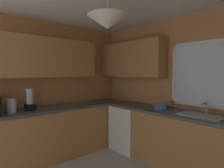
# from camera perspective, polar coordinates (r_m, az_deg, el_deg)

# --- Properties ---
(room_shell) EXTENTS (4.01, 3.57, 2.55)m
(room_shell) POSITION_cam_1_polar(r_m,az_deg,el_deg) (2.62, 0.78, 7.41)
(room_shell) COLOR #C6844C
(room_shell) RESTS_ON ground_plane
(counter_run_left) EXTENTS (0.65, 3.18, 0.91)m
(counter_run_left) POSITION_cam_1_polar(r_m,az_deg,el_deg) (3.60, -18.70, -14.07)
(counter_run_left) COLOR #AD7542
(counter_run_left) RESTS_ON ground_plane
(counter_run_back) EXTENTS (3.10, 0.65, 0.91)m
(counter_run_back) POSITION_cam_1_polar(r_m,az_deg,el_deg) (3.21, 22.10, -16.36)
(counter_run_back) COLOR #AD7542
(counter_run_back) RESTS_ON ground_plane
(dishwasher) EXTENTS (0.60, 0.60, 0.86)m
(dishwasher) POSITION_cam_1_polar(r_m,az_deg,el_deg) (3.84, 5.46, -13.16)
(dishwasher) COLOR white
(dishwasher) RESTS_ON ground_plane
(kettle) EXTENTS (0.14, 0.14, 0.22)m
(kettle) POSITION_cam_1_polar(r_m,az_deg,el_deg) (3.28, -28.31, -5.87)
(kettle) COLOR #B7B7BC
(kettle) RESTS_ON counter_run_left
(sink_assembly) EXTENTS (0.60, 0.40, 0.19)m
(sink_assembly) POSITION_cam_1_polar(r_m,az_deg,el_deg) (3.01, 25.74, -8.58)
(sink_assembly) COLOR #9EA0A5
(sink_assembly) RESTS_ON counter_run_back
(bowl) EXTENTS (0.23, 0.23, 0.09)m
(bowl) POSITION_cam_1_polar(r_m,az_deg,el_deg) (3.32, 14.62, -6.63)
(bowl) COLOR #4C7099
(bowl) RESTS_ON counter_run_back
(blender_appliance) EXTENTS (0.15, 0.15, 0.36)m
(blender_appliance) POSITION_cam_1_polar(r_m,az_deg,el_deg) (3.37, -23.75, -4.66)
(blender_appliance) COLOR black
(blender_appliance) RESTS_ON counter_run_left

